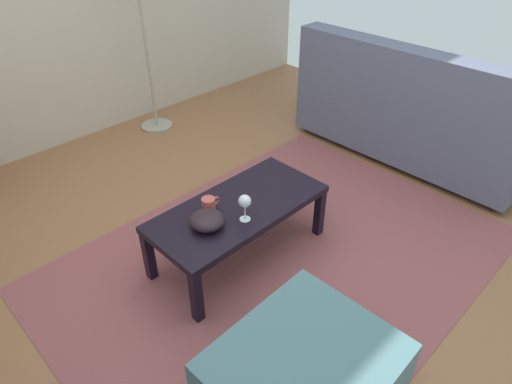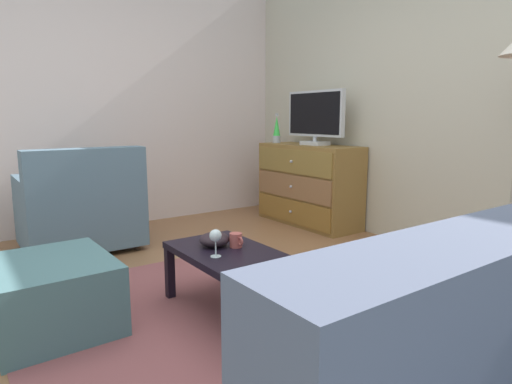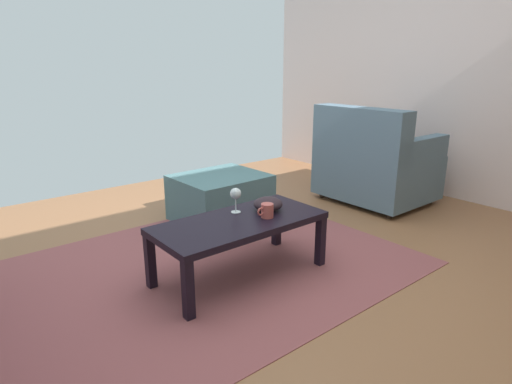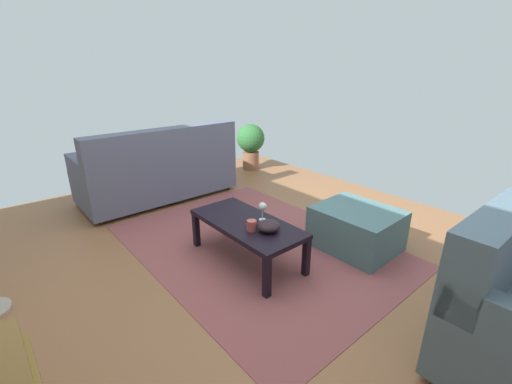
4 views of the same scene
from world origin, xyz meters
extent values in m
cube|color=#93613E|center=(0.00, 0.00, -0.03)|extent=(5.62, 4.80, 0.05)
cube|color=silver|center=(-2.57, 0.00, 1.39)|extent=(0.12, 4.80, 2.78)
cube|color=#8F4B4C|center=(0.20, -0.20, 0.00)|extent=(2.60, 1.90, 0.01)
cube|color=black|center=(-0.43, 0.23, 0.16)|extent=(0.05, 0.05, 0.33)
cube|color=black|center=(0.55, 0.23, 0.16)|extent=(0.05, 0.05, 0.33)
cube|color=black|center=(-0.43, -0.19, 0.16)|extent=(0.05, 0.05, 0.33)
cube|color=black|center=(0.55, -0.19, 0.16)|extent=(0.05, 0.05, 0.33)
cube|color=black|center=(0.06, 0.02, 0.35)|extent=(1.03, 0.48, 0.04)
cylinder|color=silver|center=(0.00, -0.10, 0.37)|extent=(0.06, 0.06, 0.00)
cylinder|color=silver|center=(0.00, -0.10, 0.41)|extent=(0.01, 0.01, 0.09)
sphere|color=silver|center=(0.00, -0.10, 0.49)|extent=(0.07, 0.07, 0.07)
cylinder|color=#B8504A|center=(-0.09, 0.09, 0.41)|extent=(0.08, 0.08, 0.08)
torus|color=#B8504A|center=(-0.04, 0.09, 0.41)|extent=(0.05, 0.01, 0.05)
ellipsoid|color=black|center=(-0.18, -0.01, 0.41)|extent=(0.18, 0.18, 0.08)
cylinder|color=#332319|center=(-2.18, 0.00, 0.03)|extent=(0.05, 0.05, 0.05)
cylinder|color=#332319|center=(-2.18, -0.76, 0.03)|extent=(0.05, 0.05, 0.05)
cylinder|color=#332319|center=(-1.54, 0.00, 0.03)|extent=(0.05, 0.05, 0.05)
cylinder|color=#332319|center=(-1.54, -0.76, 0.03)|extent=(0.05, 0.05, 0.05)
cube|color=slate|center=(-1.86, -0.38, 0.25)|extent=(0.80, 0.93, 0.40)
cube|color=slate|center=(-1.56, -0.38, 0.67)|extent=(0.20, 0.93, 0.45)
cube|color=slate|center=(-1.86, 0.02, 0.55)|extent=(0.76, 0.12, 0.20)
cube|color=slate|center=(-1.86, -0.78, 0.55)|extent=(0.76, 0.12, 0.20)
cylinder|color=slate|center=(-2.11, -0.49, 0.53)|extent=(0.16, 0.40, 0.16)
cube|color=slate|center=(-0.42, -0.88, 0.19)|extent=(0.71, 0.62, 0.38)
camera|label=1|loc=(-1.28, -1.48, 1.86)|focal=31.33mm
camera|label=2|loc=(2.04, -1.27, 1.13)|focal=30.59mm
camera|label=3|loc=(1.50, 1.93, 1.25)|focal=30.14mm
camera|label=4|loc=(-1.93, 1.61, 1.59)|focal=23.69mm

